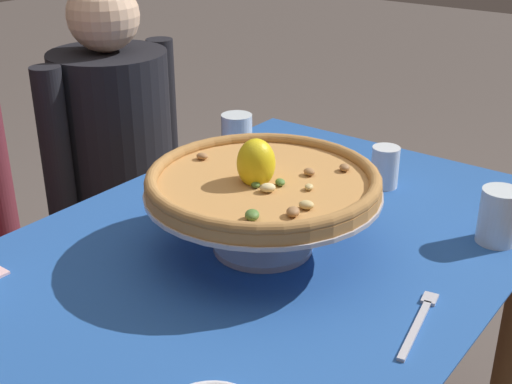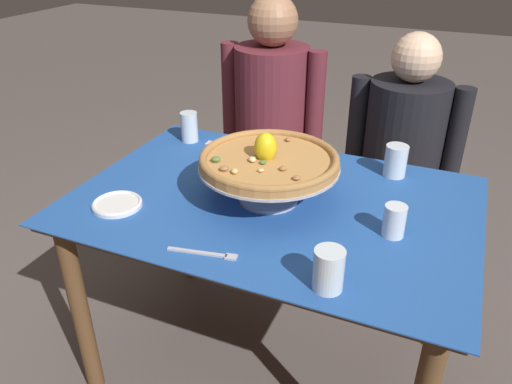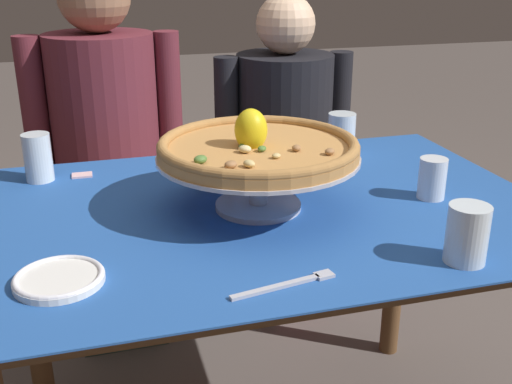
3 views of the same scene
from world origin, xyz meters
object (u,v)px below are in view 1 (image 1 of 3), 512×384
Objects in this scene: water_glass_back_right at (237,139)px; diner_right at (119,185)px; water_glass_front_right at (498,219)px; pizza_stand at (263,205)px; pizza at (263,180)px; water_glass_side_right at (385,169)px; dinner_fork at (419,321)px.

diner_right is at bearing 93.41° from water_glass_back_right.
water_glass_back_right is 0.68m from water_glass_front_right.
water_glass_back_right is 1.02× the size of water_glass_front_right.
pizza is (-0.00, -0.00, 0.05)m from pizza_stand.
dinner_fork is (-0.44, -0.29, -0.04)m from water_glass_side_right.
water_glass_back_right is at bearing 99.05° from water_glass_side_right.
diner_right reaches higher than water_glass_back_right.
water_glass_front_right is at bearing -93.85° from water_glass_back_right.
water_glass_side_right is 0.53m from dinner_fork.
water_glass_back_right is 0.49m from diner_right.
water_glass_side_right is at bearing 33.47° from dinner_fork.
water_glass_front_right is 0.56× the size of dinner_fork.
diner_right is at bearing 67.74° from pizza_stand.
diner_right is at bearing 96.07° from water_glass_side_right.
water_glass_side_right is (0.11, 0.30, -0.01)m from water_glass_front_right.
water_glass_back_right reaches higher than water_glass_side_right.
pizza is 0.38× the size of diner_right.
pizza_stand is 0.48m from water_glass_back_right.
water_glass_back_right is 0.39m from water_glass_side_right.
water_glass_back_right is 0.57× the size of dinner_fork.
water_glass_front_right is (0.29, -0.34, -0.09)m from pizza.
pizza_stand is 0.35m from dinner_fork.
dinner_fork is at bearing -146.53° from water_glass_side_right.
dinner_fork is (-0.04, -0.34, -0.09)m from pizza_stand.
water_glass_back_right is (0.34, 0.33, -0.09)m from pizza.
pizza reaches higher than water_glass_back_right.
pizza is 0.42m from water_glass_side_right.
pizza is at bearing 130.49° from water_glass_front_right.
pizza_stand is at bearing 130.38° from water_glass_front_right.
diner_right reaches higher than dinner_fork.
water_glass_back_right is at bearing 86.15° from water_glass_front_right.
dinner_fork is at bearing -119.51° from water_glass_back_right.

